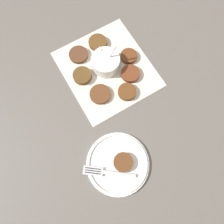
{
  "coord_description": "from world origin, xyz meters",
  "views": [
    {
      "loc": [
        -0.35,
        0.13,
        0.75
      ],
      "look_at": [
        -0.16,
        0.05,
        0.02
      ],
      "focal_mm": 35.0,
      "sensor_mm": 36.0,
      "label": 1
    }
  ],
  "objects_px": {
    "fritter_on_plate": "(123,162)",
    "serving_plate": "(118,164)",
    "sauce_bowl": "(105,63)",
    "fork": "(103,172)"
  },
  "relations": [
    {
      "from": "serving_plate",
      "to": "fork",
      "type": "distance_m",
      "value": 0.06
    },
    {
      "from": "fritter_on_plate",
      "to": "fork",
      "type": "distance_m",
      "value": 0.07
    },
    {
      "from": "sauce_bowl",
      "to": "serving_plate",
      "type": "distance_m",
      "value": 0.37
    },
    {
      "from": "serving_plate",
      "to": "fork",
      "type": "bearing_deg",
      "value": 97.0
    },
    {
      "from": "fritter_on_plate",
      "to": "serving_plate",
      "type": "bearing_deg",
      "value": 79.81
    },
    {
      "from": "sauce_bowl",
      "to": "fritter_on_plate",
      "type": "distance_m",
      "value": 0.37
    },
    {
      "from": "sauce_bowl",
      "to": "fork",
      "type": "xyz_separation_m",
      "value": [
        -0.36,
        0.15,
        -0.01
      ]
    },
    {
      "from": "sauce_bowl",
      "to": "serving_plate",
      "type": "xyz_separation_m",
      "value": [
        -0.35,
        0.1,
        -0.02
      ]
    },
    {
      "from": "sauce_bowl",
      "to": "serving_plate",
      "type": "relative_size",
      "value": 0.55
    },
    {
      "from": "serving_plate",
      "to": "sauce_bowl",
      "type": "bearing_deg",
      "value": -15.82
    }
  ]
}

